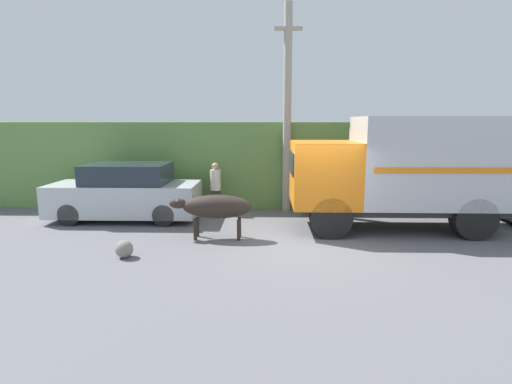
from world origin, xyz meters
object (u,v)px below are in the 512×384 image
Objects in this scene: cargo_truck at (405,168)px; pedestrian_on_hill at (216,186)px; roadside_rock at (124,249)px; utility_pole at (287,108)px; parked_suv at (126,193)px; brown_cow at (215,207)px.

cargo_truck is 5.98m from pedestrian_on_hill.
pedestrian_on_hill is 4.82m from roadside_rock.
cargo_truck is at bearing 163.15° from pedestrian_on_hill.
cargo_truck is at bearing -36.34° from utility_pole.
parked_suv is (-8.32, 1.02, -0.92)m from cargo_truck.
roadside_rock is (1.19, -3.59, -0.65)m from parked_suv.
utility_pole is 17.08× the size of roadside_rock.
parked_suv is at bearing 20.96° from pedestrian_on_hill.
cargo_truck is 3.53× the size of pedestrian_on_hill.
roadside_rock is (-7.13, -2.58, -1.57)m from cargo_truck.
brown_cow reaches higher than roadside_rock.
brown_cow is (-5.23, -1.01, -0.92)m from cargo_truck.
parked_suv is 0.67× the size of utility_pole.
cargo_truck is 8.43m from parked_suv.
brown_cow is at bearing -167.54° from cargo_truck.
brown_cow is at bearing 39.43° from roadside_rock.
brown_cow is 1.27× the size of pedestrian_on_hill.
pedestrian_on_hill is (2.72, 0.92, 0.09)m from parked_suv.
cargo_truck reaches higher than brown_cow.
parked_suv is at bearing 108.30° from roadside_rock.
parked_suv is at bearing -165.21° from utility_pole.
roadside_rock is (-1.53, -4.51, -0.74)m from pedestrian_on_hill.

